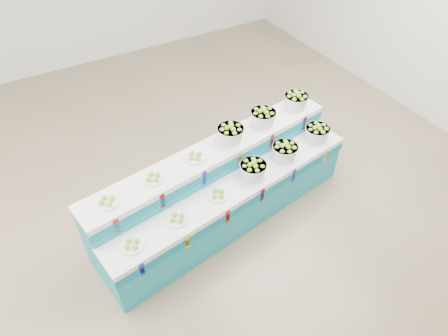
{
  "coord_description": "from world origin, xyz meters",
  "views": [
    {
      "loc": [
        -1.12,
        -3.43,
        4.29
      ],
      "look_at": [
        0.74,
        -0.23,
        0.87
      ],
      "focal_mm": 32.57,
      "sensor_mm": 36.0,
      "label": 1
    }
  ],
  "objects_px": {
    "basket_lower_left": "(253,169)",
    "plate_upper_mid": "(153,177)",
    "display_stand": "(224,188)",
    "basket_upper_right": "(296,100)"
  },
  "relations": [
    {
      "from": "plate_upper_mid",
      "to": "basket_upper_right",
      "type": "distance_m",
      "value": 2.34
    },
    {
      "from": "display_stand",
      "to": "basket_lower_left",
      "type": "relative_size",
      "value": 10.6
    },
    {
      "from": "plate_upper_mid",
      "to": "basket_upper_right",
      "type": "xyz_separation_m",
      "value": [
        2.31,
        0.35,
        0.08
      ]
    },
    {
      "from": "display_stand",
      "to": "plate_upper_mid",
      "type": "distance_m",
      "value": 1.05
    },
    {
      "from": "display_stand",
      "to": "plate_upper_mid",
      "type": "relative_size",
      "value": 14.53
    },
    {
      "from": "basket_lower_left",
      "to": "plate_upper_mid",
      "type": "relative_size",
      "value": 1.37
    },
    {
      "from": "display_stand",
      "to": "plate_upper_mid",
      "type": "bearing_deg",
      "value": 165.49
    },
    {
      "from": "basket_lower_left",
      "to": "plate_upper_mid",
      "type": "xyz_separation_m",
      "value": [
        -1.21,
        0.27,
        0.22
      ]
    },
    {
      "from": "display_stand",
      "to": "plate_upper_mid",
      "type": "xyz_separation_m",
      "value": [
        -0.89,
        0.09,
        0.55
      ]
    },
    {
      "from": "display_stand",
      "to": "basket_lower_left",
      "type": "bearing_deg",
      "value": -37.86
    }
  ]
}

